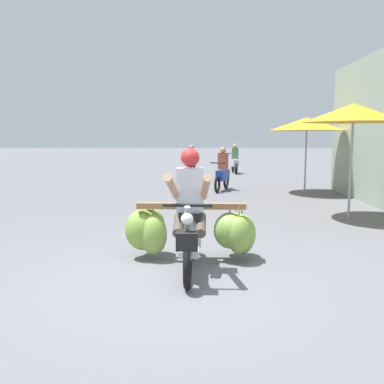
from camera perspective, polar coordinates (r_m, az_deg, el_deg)
name	(u,v)px	position (r m, az deg, el deg)	size (l,w,h in m)	color
ground_plane	(180,282)	(5.08, -1.71, -12.22)	(120.00, 120.00, 0.00)	slate
motorbike_main_loaded	(192,227)	(5.73, -0.01, -4.83)	(1.87, 1.83, 1.58)	black
motorbike_distant_ahead_left	(192,165)	(16.91, -0.02, 3.66)	(0.50, 1.62, 1.40)	black
motorbike_distant_ahead_right	(223,173)	(13.44, 4.20, 2.63)	(0.67, 1.57, 1.40)	black
motorbike_distant_far_ahead	(235,161)	(19.74, 5.87, 4.18)	(0.50, 1.62, 1.40)	black
market_umbrella_near_shop	(307,124)	(13.12, 15.44, 8.96)	(2.24, 2.24, 2.30)	#99999E
market_umbrella_further_along	(353,113)	(9.26, 21.22, 10.04)	(2.02, 2.02, 2.39)	#99999E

